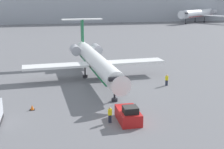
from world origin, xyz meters
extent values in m
plane|color=slate|center=(0.00, 0.00, 0.00)|extent=(600.00, 600.00, 0.00)
cube|color=#9EA3AD|center=(0.00, 120.00, 6.85)|extent=(180.00, 16.00, 13.71)
cylinder|color=white|center=(-0.80, 17.57, 2.91)|extent=(3.87, 23.28, 2.51)
cone|color=white|center=(-0.06, 5.00, 2.91)|extent=(2.63, 2.16, 2.51)
cube|color=black|center=(-0.11, 5.81, 3.35)|extent=(2.18, 0.82, 0.44)
cone|color=white|center=(-1.56, 30.52, 2.91)|extent=(2.42, 2.89, 2.26)
cube|color=#19723F|center=(-0.80, 17.57, 2.09)|extent=(3.49, 20.95, 0.20)
cube|color=white|center=(5.48, 19.10, 2.34)|extent=(10.36, 3.42, 0.36)
cube|color=white|center=(-7.22, 18.36, 2.34)|extent=(10.36, 3.42, 0.36)
cylinder|color=#ADADB7|center=(0.65, 27.41, 3.22)|extent=(1.90, 3.26, 1.71)
cylinder|color=#ADADB7|center=(-3.40, 27.17, 3.22)|extent=(1.90, 3.26, 1.71)
cube|color=#19723F|center=(-1.60, 31.07, 6.33)|extent=(0.37, 2.21, 4.32)
cube|color=white|center=(-1.60, 31.07, 8.49)|extent=(7.88, 2.26, 0.20)
cylinder|color=black|center=(-0.18, 7.01, 0.82)|extent=(0.24, 0.24, 1.65)
cylinder|color=black|center=(-0.18, 7.01, 0.20)|extent=(0.80, 0.80, 0.40)
cylinder|color=black|center=(-2.54, 19.23, 0.82)|extent=(0.24, 0.24, 1.65)
cylinder|color=black|center=(-2.54, 19.23, 0.20)|extent=(0.80, 0.80, 0.40)
cylinder|color=black|center=(0.73, 19.43, 0.82)|extent=(0.24, 0.24, 1.65)
cylinder|color=black|center=(0.73, 19.43, 0.20)|extent=(0.80, 0.80, 0.40)
cube|color=#B21919|center=(-0.04, 0.48, 0.65)|extent=(2.17, 4.06, 1.30)
cube|color=black|center=(-0.04, -0.41, 1.65)|extent=(1.52, 1.46, 0.70)
cube|color=black|center=(-0.04, 2.43, 0.45)|extent=(1.95, 0.30, 0.78)
cube|color=#232838|center=(-2.05, 0.51, 0.43)|extent=(0.32, 0.20, 0.86)
cube|color=yellow|center=(-2.05, 0.51, 1.20)|extent=(0.40, 0.24, 0.68)
sphere|color=tan|center=(-2.05, 0.51, 1.67)|extent=(0.25, 0.25, 0.25)
cube|color=#232838|center=(8.93, 12.35, 0.41)|extent=(0.32, 0.20, 0.82)
cube|color=yellow|center=(8.93, 12.35, 1.15)|extent=(0.40, 0.24, 0.65)
sphere|color=tan|center=(8.93, 12.35, 1.59)|extent=(0.24, 0.24, 0.24)
cube|color=black|center=(-10.41, 5.98, 0.02)|extent=(0.60, 0.60, 0.04)
cone|color=orange|center=(-10.41, 5.98, 0.35)|extent=(0.43, 0.43, 0.61)
cylinder|color=silver|center=(60.18, 105.58, 4.16)|extent=(21.25, 16.21, 3.61)
cone|color=silver|center=(49.38, 98.15, 4.16)|extent=(4.43, 4.61, 3.61)
cube|color=black|center=(50.34, 98.80, 4.79)|extent=(2.32, 2.92, 0.44)
cone|color=silver|center=(71.41, 113.33, 4.16)|extent=(5.12, 4.93, 3.25)
cube|color=maroon|center=(60.18, 105.58, 2.98)|extent=(19.13, 14.59, 0.20)
cube|color=silver|center=(66.02, 99.16, 3.35)|extent=(10.35, 13.02, 0.36)
cube|color=silver|center=(56.25, 113.33, 3.35)|extent=(10.35, 13.02, 0.36)
cylinder|color=#ADADB7|center=(69.78, 108.92, 4.61)|extent=(3.61, 3.35, 2.00)
cylinder|color=#ADADB7|center=(66.71, 113.37, 4.61)|extent=(3.61, 3.35, 2.00)
cube|color=maroon|center=(72.07, 113.78, 8.46)|extent=(1.95, 1.45, 5.00)
cylinder|color=black|center=(51.40, 99.53, 1.18)|extent=(0.24, 0.24, 2.35)
cylinder|color=black|center=(51.40, 99.53, 0.20)|extent=(0.80, 0.80, 0.40)
cylinder|color=black|center=(60.30, 108.52, 1.18)|extent=(0.24, 0.24, 2.35)
cylinder|color=black|center=(60.30, 108.52, 0.20)|extent=(0.80, 0.80, 0.40)
cylinder|color=black|center=(62.96, 104.65, 1.18)|extent=(0.24, 0.24, 2.35)
cylinder|color=black|center=(62.96, 104.65, 0.20)|extent=(0.80, 0.80, 0.40)
camera|label=1|loc=(-8.00, -29.99, 13.55)|focal=50.00mm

